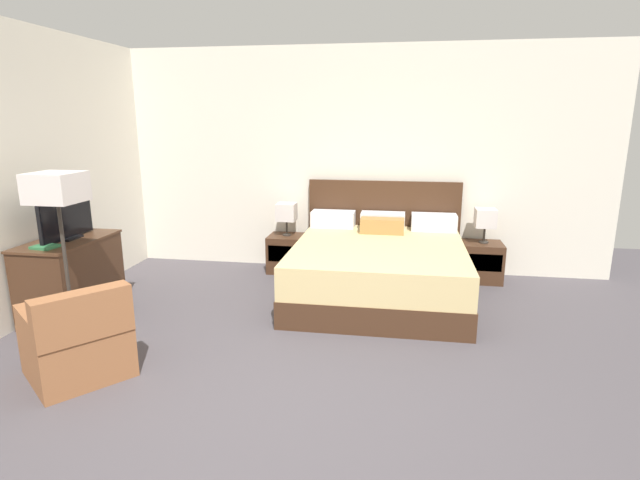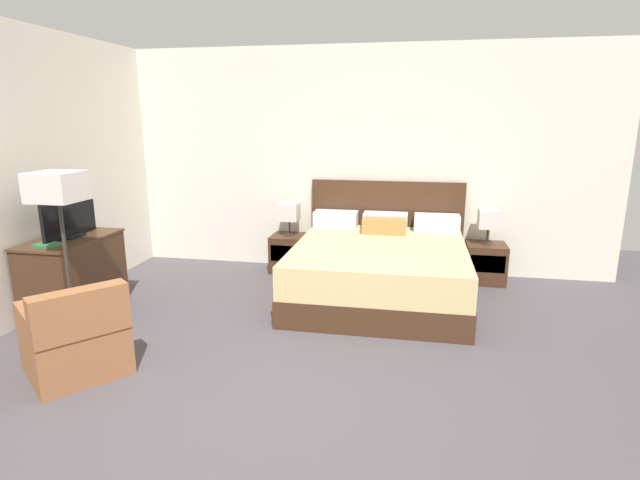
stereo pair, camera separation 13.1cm
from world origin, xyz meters
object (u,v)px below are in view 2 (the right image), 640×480
object	(u,v)px
nightstand_right	(485,263)
table_lamp_left	(289,212)
nightstand_left	(290,253)
armchair_by_window	(76,340)
bed	(380,268)
book_red_cover	(48,245)
table_lamp_right	(489,219)
tv	(69,215)
floor_lamp	(58,196)
dresser	(74,274)

from	to	relation	value
nightstand_right	table_lamp_left	bearing A→B (deg)	179.97
nightstand_left	armchair_by_window	xyz separation A→B (m)	(-0.97, -2.98, 0.04)
bed	table_lamp_left	world-z (taller)	bed
nightstand_left	book_red_cover	world-z (taller)	book_red_cover
nightstand_right	table_lamp_right	bearing A→B (deg)	90.00
nightstand_left	tv	world-z (taller)	tv
armchair_by_window	nightstand_right	bearing A→B (deg)	40.85
table_lamp_right	floor_lamp	distance (m)	4.62
floor_lamp	bed	bearing A→B (deg)	32.05
dresser	armchair_by_window	xyz separation A→B (m)	(0.86, -1.16, -0.12)
table_lamp_right	floor_lamp	world-z (taller)	floor_lamp
table_lamp_right	dresser	xyz separation A→B (m)	(-4.31, -1.83, -0.38)
table_lamp_right	nightstand_right	bearing A→B (deg)	-90.00
nightstand_left	dresser	size ratio (longest dim) A/B	0.46
nightstand_left	table_lamp_right	xyz separation A→B (m)	(2.48, 0.00, 0.55)
dresser	armchair_by_window	distance (m)	1.45
nightstand_right	book_red_cover	size ratio (longest dim) A/B	2.34
floor_lamp	table_lamp_left	bearing A→B (deg)	59.77
nightstand_left	floor_lamp	world-z (taller)	floor_lamp
table_lamp_right	armchair_by_window	world-z (taller)	table_lamp_right
tv	armchair_by_window	size ratio (longest dim) A/B	0.80
nightstand_left	book_red_cover	bearing A→B (deg)	-130.02
table_lamp_left	book_red_cover	xyz separation A→B (m)	(-1.81, -2.16, 0.02)
bed	table_lamp_left	xyz separation A→B (m)	(-1.24, 0.77, 0.45)
table_lamp_right	floor_lamp	xyz separation A→B (m)	(-3.89, -2.43, 0.53)
tv	nightstand_right	bearing A→B (deg)	22.64
tv	floor_lamp	bearing A→B (deg)	-56.85
book_red_cover	nightstand_left	bearing A→B (deg)	49.98
book_red_cover	armchair_by_window	world-z (taller)	book_red_cover
bed	dresser	size ratio (longest dim) A/B	2.03
bed	table_lamp_right	size ratio (longest dim) A/B	4.99
dresser	tv	world-z (taller)	tv
bed	table_lamp_left	distance (m)	1.53
table_lamp_right	tv	world-z (taller)	tv
book_red_cover	dresser	bearing A→B (deg)	93.07
nightstand_right	dresser	distance (m)	4.68
bed	tv	distance (m)	3.31
nightstand_right	tv	distance (m)	4.73
bed	tv	size ratio (longest dim) A/B	2.76
bed	dresser	bearing A→B (deg)	-160.97
nightstand_right	table_lamp_right	world-z (taller)	table_lamp_right
nightstand_right	book_red_cover	distance (m)	4.84
nightstand_right	nightstand_left	bearing A→B (deg)	180.00
table_lamp_right	armchair_by_window	distance (m)	4.59
table_lamp_right	floor_lamp	size ratio (longest dim) A/B	0.28
nightstand_left	dresser	distance (m)	2.59
table_lamp_left	armchair_by_window	world-z (taller)	table_lamp_left
dresser	book_red_cover	bearing A→B (deg)	-86.93
tv	book_red_cover	distance (m)	0.43
table_lamp_left	armchair_by_window	size ratio (longest dim) A/B	0.44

